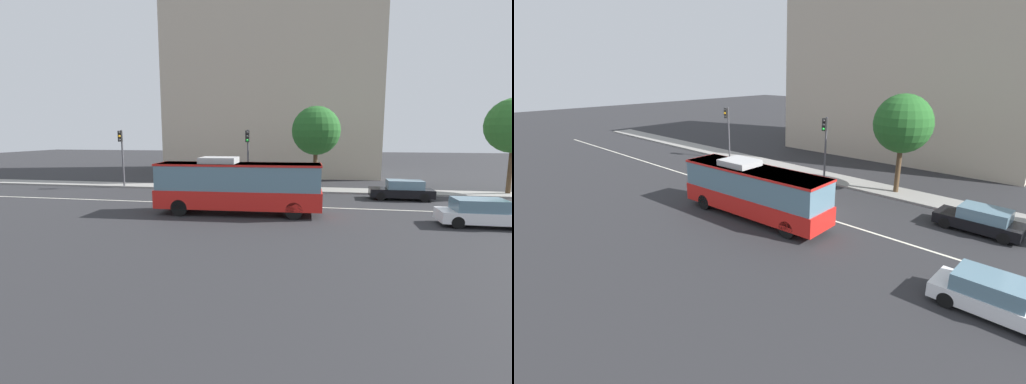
# 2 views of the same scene
# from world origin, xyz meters

# --- Properties ---
(ground_plane) EXTENTS (160.00, 160.00, 0.00)m
(ground_plane) POSITION_xyz_m (0.00, 0.00, 0.00)
(ground_plane) COLOR #28282B
(sidewalk_kerb) EXTENTS (80.00, 2.63, 0.14)m
(sidewalk_kerb) POSITION_xyz_m (0.00, 7.48, 0.07)
(sidewalk_kerb) COLOR gray
(sidewalk_kerb) RESTS_ON ground_plane
(lane_centre_line) EXTENTS (76.00, 0.16, 0.01)m
(lane_centre_line) POSITION_xyz_m (0.00, 0.00, 0.01)
(lane_centre_line) COLOR silver
(lane_centre_line) RESTS_ON ground_plane
(transit_bus) EXTENTS (10.10, 2.96, 3.46)m
(transit_bus) POSITION_xyz_m (-1.89, -2.82, 1.81)
(transit_bus) COLOR red
(transit_bus) RESTS_ON ground_plane
(sedan_white) EXTENTS (4.50, 1.82, 1.46)m
(sedan_white) POSITION_xyz_m (11.51, -3.52, 0.72)
(sedan_white) COLOR white
(sedan_white) RESTS_ON ground_plane
(sedan_black) EXTENTS (4.53, 1.89, 1.46)m
(sedan_black) POSITION_xyz_m (8.98, 4.23, 0.72)
(sedan_black) COLOR black
(sedan_black) RESTS_ON ground_plane
(traffic_light_near_corner) EXTENTS (0.33, 0.62, 5.20)m
(traffic_light_near_corner) POSITION_xyz_m (-3.18, 6.33, 3.56)
(traffic_light_near_corner) COLOR #47474C
(traffic_light_near_corner) RESTS_ON ground_plane
(traffic_light_mid_block) EXTENTS (0.33, 0.62, 5.20)m
(traffic_light_mid_block) POSITION_xyz_m (-14.80, 6.30, 3.56)
(traffic_light_mid_block) COLOR #47474C
(traffic_light_mid_block) RESTS_ON ground_plane
(street_tree_kerbside_left) EXTENTS (4.11, 4.11, 7.18)m
(street_tree_kerbside_left) POSITION_xyz_m (2.47, 7.56, 5.11)
(street_tree_kerbside_left) COLOR #4C3823
(street_tree_kerbside_left) RESTS_ON ground_plane
(office_block_background) EXTENTS (24.44, 15.21, 20.40)m
(office_block_background) POSITION_xyz_m (-3.04, 22.88, 10.20)
(office_block_background) COLOR #B7A893
(office_block_background) RESTS_ON ground_plane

